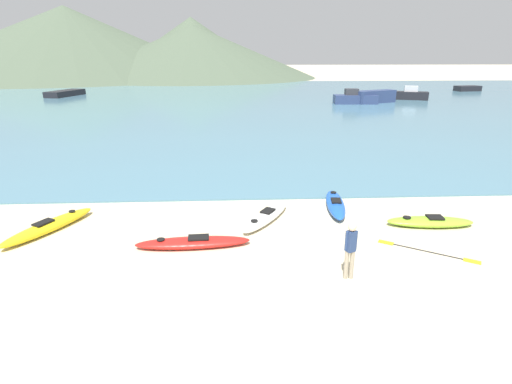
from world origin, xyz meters
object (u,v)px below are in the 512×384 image
(kayak_on_sand_2, at_px, (335,204))
(moored_boat_2, at_px, (406,95))
(loose_paddle, at_px, (427,251))
(moored_boat_0, at_px, (355,98))
(moored_boat_3, at_px, (468,88))
(moored_boat_1, at_px, (65,93))
(kayak_on_sand_4, at_px, (193,242))
(person_near_foreground, at_px, (351,247))
(kayak_on_sand_0, at_px, (266,217))
(kayak_on_sand_3, at_px, (430,222))
(kayak_on_sand_1, at_px, (49,226))
(moored_boat_4, at_px, (375,97))

(kayak_on_sand_2, bearing_deg, moored_boat_2, 63.94)
(moored_boat_2, xyz_separation_m, loose_paddle, (-15.59, -39.17, -0.62))
(moored_boat_0, xyz_separation_m, moored_boat_3, (21.63, 15.06, -0.20))
(moored_boat_2, bearing_deg, moored_boat_1, 171.72)
(kayak_on_sand_4, height_order, loose_paddle, kayak_on_sand_4)
(loose_paddle, bearing_deg, person_near_foreground, -154.34)
(kayak_on_sand_0, distance_m, moored_boat_2, 41.80)
(moored_boat_2, bearing_deg, kayak_on_sand_2, -116.06)
(moored_boat_1, xyz_separation_m, moored_boat_2, (43.66, -6.35, 0.20))
(moored_boat_0, bearing_deg, kayak_on_sand_3, -101.96)
(moored_boat_1, bearing_deg, moored_boat_2, -8.28)
(moored_boat_3, bearing_deg, kayak_on_sand_2, -123.97)
(moored_boat_1, bearing_deg, kayak_on_sand_1, -69.21)
(kayak_on_sand_2, bearing_deg, moored_boat_1, 121.97)
(kayak_on_sand_2, height_order, moored_boat_0, moored_boat_0)
(moored_boat_2, height_order, loose_paddle, moored_boat_2)
(moored_boat_0, bearing_deg, kayak_on_sand_0, -110.94)
(moored_boat_3, bearing_deg, loose_paddle, -120.53)
(kayak_on_sand_1, bearing_deg, moored_boat_1, 110.79)
(moored_boat_4, bearing_deg, person_near_foreground, -109.48)
(moored_boat_1, height_order, moored_boat_3, moored_boat_3)
(moored_boat_3, relative_size, loose_paddle, 1.62)
(kayak_on_sand_1, bearing_deg, moored_boat_3, 49.50)
(kayak_on_sand_0, height_order, moored_boat_2, moored_boat_2)
(kayak_on_sand_2, relative_size, moored_boat_0, 0.61)
(kayak_on_sand_4, bearing_deg, moored_boat_2, 59.81)
(kayak_on_sand_1, height_order, loose_paddle, kayak_on_sand_1)
(moored_boat_1, bearing_deg, loose_paddle, -58.33)
(person_near_foreground, height_order, moored_boat_0, moored_boat_0)
(kayak_on_sand_4, xyz_separation_m, moored_boat_0, (14.80, 34.50, 0.49))
(kayak_on_sand_0, relative_size, moored_boat_1, 0.46)
(kayak_on_sand_1, relative_size, person_near_foreground, 2.13)
(moored_boat_3, bearing_deg, moored_boat_4, -143.18)
(kayak_on_sand_4, bearing_deg, loose_paddle, -5.62)
(moored_boat_1, distance_m, loose_paddle, 53.49)
(person_near_foreground, height_order, moored_boat_3, person_near_foreground)
(moored_boat_4, bearing_deg, moored_boat_2, 32.64)
(moored_boat_2, height_order, moored_boat_3, moored_boat_2)
(moored_boat_3, bearing_deg, moored_boat_0, -145.16)
(kayak_on_sand_1, bearing_deg, person_near_foreground, -20.38)
(kayak_on_sand_0, bearing_deg, moored_boat_2, 61.27)
(person_near_foreground, distance_m, loose_paddle, 3.09)
(kayak_on_sand_3, xyz_separation_m, moored_boat_4, (9.56, 34.09, 0.61))
(kayak_on_sand_0, distance_m, kayak_on_sand_2, 2.83)
(kayak_on_sand_3, height_order, kayak_on_sand_4, kayak_on_sand_3)
(kayak_on_sand_2, bearing_deg, kayak_on_sand_3, -31.41)
(moored_boat_0, distance_m, moored_boat_2, 8.58)
(kayak_on_sand_1, bearing_deg, kayak_on_sand_3, -0.97)
(moored_boat_0, xyz_separation_m, moored_boat_1, (-36.07, 10.35, -0.21))
(kayak_on_sand_1, relative_size, moored_boat_2, 0.62)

